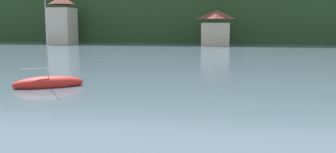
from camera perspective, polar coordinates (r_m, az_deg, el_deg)
The scene contains 4 objects.
wooded_hillside at distance 121.87m, azimuth 9.32°, elevation 9.29°, with size 352.00×66.40×49.28m.
shore_building_west at distance 85.55m, azimuth -15.36°, elevation 7.92°, with size 4.85×5.76×9.90m.
shore_building_westcentral at distance 77.65m, azimuth 7.10°, elevation 7.14°, with size 5.73×5.37×6.99m.
sailboat_mid_4 at distance 28.35m, azimuth -17.27°, elevation -0.99°, with size 4.88×3.78×7.46m.
Camera 1 is at (3.25, 21.85, 4.51)m, focal length 41.18 mm.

